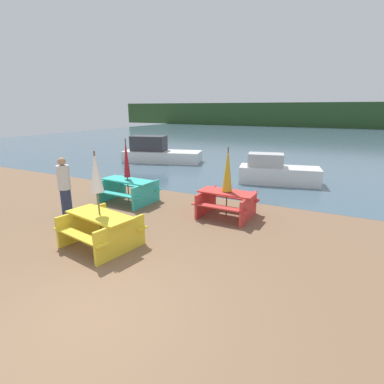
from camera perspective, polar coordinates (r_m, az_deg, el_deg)
The scene contains 12 objects.
ground_plane at distance 5.26m, azimuth -19.12°, elevation -21.82°, with size 60.00×60.00×0.00m, color brown.
water at distance 34.94m, azimuth 22.05°, elevation 9.47°, with size 60.00×50.00×0.00m.
far_treeline at distance 54.75m, azimuth 24.44°, elevation 13.21°, with size 80.00×1.60×4.00m.
picnic_table_yellow at distance 7.29m, azimuth -17.00°, elevation -6.38°, with size 1.89×1.64×0.79m.
picnic_table_teal at distance 10.46m, azimuth -12.07°, elevation 0.65°, with size 1.90×1.47×0.79m.
picnic_table_red at distance 8.92m, azimuth 6.60°, elevation -1.81°, with size 1.66×1.41×0.76m.
umbrella_gold at distance 8.68m, azimuth 6.80°, elevation 4.23°, with size 0.29×0.29×2.07m.
umbrella_crimson at distance 10.25m, azimuth -12.40°, elevation 6.24°, with size 0.21×0.21×2.17m.
umbrella_white at distance 6.93m, azimuth -17.84°, elevation 3.53°, with size 0.30×0.30×2.24m.
boat at distance 13.31m, azimuth 15.78°, elevation 3.64°, with size 3.49×1.90×1.27m.
boat_second at distance 18.12m, azimuth -6.41°, elevation 7.46°, with size 4.84×2.80×1.53m.
person at distance 9.52m, azimuth -23.09°, elevation 0.83°, with size 0.35×0.35×1.77m.
Camera 1 is at (3.21, -2.75, 3.14)m, focal length 28.00 mm.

